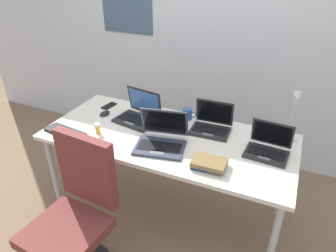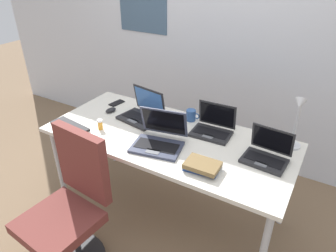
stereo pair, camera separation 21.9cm
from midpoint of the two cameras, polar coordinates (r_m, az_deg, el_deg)
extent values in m
plane|color=#7A6047|center=(2.70, -2.41, -15.36)|extent=(12.00, 12.00, 0.00)
cube|color=silver|center=(2.99, 6.72, 17.81)|extent=(6.00, 0.12, 2.60)
cube|color=silver|center=(2.24, -2.80, -2.19)|extent=(1.80, 0.80, 0.03)
cylinder|color=#B2B5BA|center=(2.68, -22.55, -8.45)|extent=(0.04, 0.04, 0.71)
cylinder|color=#B2B5BA|center=(2.06, 15.71, -20.69)|extent=(0.04, 0.04, 0.71)
cylinder|color=#B2B5BA|center=(3.08, -13.95, -1.56)|extent=(0.04, 0.04, 0.71)
cylinder|color=#B2B5BA|center=(2.56, 18.36, -9.43)|extent=(0.04, 0.04, 0.71)
cylinder|color=silver|center=(2.32, 18.82, -2.09)|extent=(0.12, 0.12, 0.02)
cylinder|color=silver|center=(2.24, 19.55, 1.79)|extent=(0.02, 0.02, 0.34)
cylinder|color=silver|center=(2.13, 20.19, 5.37)|extent=(0.01, 0.08, 0.01)
cone|color=silver|center=(2.09, 20.08, 4.96)|extent=(0.07, 0.09, 0.09)
cube|color=#232326|center=(2.27, 5.03, -1.05)|extent=(0.29, 0.21, 0.02)
cube|color=black|center=(2.27, 5.04, -0.80)|extent=(0.25, 0.12, 0.00)
cube|color=#595B60|center=(2.22, 4.57, -1.58)|extent=(0.08, 0.05, 0.00)
cube|color=#232326|center=(2.32, 5.94, 2.52)|extent=(0.28, 0.05, 0.19)
cube|color=black|center=(2.31, 5.90, 2.48)|extent=(0.26, 0.04, 0.16)
cube|color=#232326|center=(2.43, -8.62, 0.94)|extent=(0.35, 0.27, 0.02)
cube|color=black|center=(2.43, -8.64, 1.18)|extent=(0.29, 0.16, 0.00)
cube|color=#595B60|center=(2.39, -9.75, 0.50)|extent=(0.09, 0.06, 0.00)
cube|color=#232326|center=(2.47, -6.91, 4.49)|extent=(0.32, 0.10, 0.21)
cube|color=#3F72BF|center=(2.46, -6.99, 4.46)|extent=(0.28, 0.08, 0.18)
cube|color=#33384C|center=(2.09, -4.57, -4.13)|extent=(0.37, 0.29, 0.02)
cube|color=black|center=(2.08, -4.59, -3.87)|extent=(0.31, 0.18, 0.00)
cube|color=#595B60|center=(2.02, -5.19, -5.01)|extent=(0.10, 0.07, 0.00)
cube|color=#33384C|center=(2.14, -3.58, 0.66)|extent=(0.34, 0.14, 0.22)
cube|color=black|center=(2.14, -3.62, 0.63)|extent=(0.31, 0.12, 0.18)
cube|color=#232326|center=(2.09, 14.85, -5.20)|extent=(0.28, 0.21, 0.02)
cube|color=black|center=(2.08, 14.89, -4.94)|extent=(0.25, 0.12, 0.00)
cube|color=#595B60|center=(2.03, 14.45, -5.82)|extent=(0.08, 0.05, 0.00)
cube|color=#232326|center=(2.12, 15.96, -1.42)|extent=(0.27, 0.06, 0.18)
cube|color=black|center=(2.12, 15.93, -1.46)|extent=(0.25, 0.05, 0.15)
cube|color=black|center=(2.42, -20.97, -1.12)|extent=(0.34, 0.16, 0.02)
ellipsoid|color=black|center=(2.58, -14.03, 2.23)|extent=(0.08, 0.11, 0.03)
cube|color=black|center=(2.72, -13.15, 3.60)|extent=(0.08, 0.14, 0.01)
cylinder|color=gold|center=(2.33, -15.53, -0.67)|extent=(0.04, 0.04, 0.06)
cylinder|color=white|center=(2.31, -15.66, 0.18)|extent=(0.04, 0.04, 0.01)
cube|color=navy|center=(1.94, 4.26, -7.16)|extent=(0.22, 0.17, 0.02)
cube|color=brown|center=(1.91, 4.39, -6.84)|extent=(0.21, 0.15, 0.03)
cylinder|color=#2D518C|center=(2.43, 1.00, 2.16)|extent=(0.08, 0.08, 0.09)
torus|color=#2D518C|center=(2.41, 2.10, 2.03)|extent=(0.05, 0.01, 0.05)
cube|color=brown|center=(2.12, -21.50, -17.97)|extent=(0.48, 0.48, 0.07)
cube|color=brown|center=(2.02, -17.93, -7.70)|extent=(0.42, 0.10, 0.48)
camera|label=1|loc=(0.11, -92.86, -1.64)|focal=32.94mm
camera|label=2|loc=(0.11, 87.14, 1.64)|focal=32.94mm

